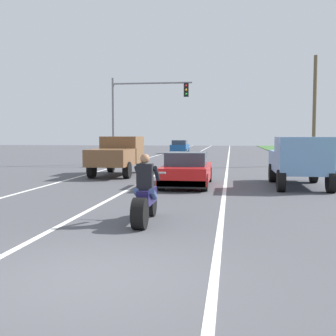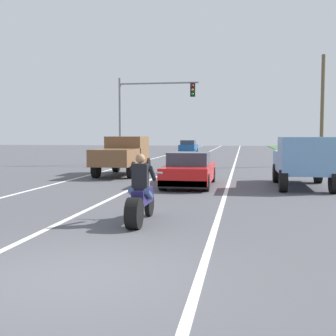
{
  "view_description": "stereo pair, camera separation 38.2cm",
  "coord_description": "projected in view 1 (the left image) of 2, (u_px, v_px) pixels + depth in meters",
  "views": [
    {
      "loc": [
        2.02,
        -5.82,
        2.04
      ],
      "look_at": [
        0.04,
        7.78,
        1.0
      ],
      "focal_mm": 46.27,
      "sensor_mm": 36.0,
      "label": 1
    },
    {
      "loc": [
        2.39,
        -5.76,
        2.04
      ],
      "look_at": [
        0.04,
        7.78,
        1.0
      ],
      "focal_mm": 46.27,
      "sensor_mm": 36.0,
      "label": 2
    }
  ],
  "objects": [
    {
      "name": "lane_stripe_centre_dashed",
      "position": [
        167.0,
        169.0,
        26.18
      ],
      "size": [
        0.14,
        120.0,
        0.01
      ],
      "primitive_type": "cube",
      "color": "white",
      "rests_on": "ground"
    },
    {
      "name": "traffic_light_mast_near",
      "position": [
        138.0,
        106.0,
        29.78
      ],
      "size": [
        5.59,
        0.34,
        6.0
      ],
      "color": "gray",
      "rests_on": "ground"
    },
    {
      "name": "pickup_truck_right_shoulder_light_blue",
      "position": [
        299.0,
        159.0,
        17.16
      ],
      "size": [
        2.02,
        4.8,
        1.98
      ],
      "color": "#6B93C6",
      "rests_on": "ground"
    },
    {
      "name": "distant_car_far_ahead",
      "position": [
        180.0,
        147.0,
        48.67
      ],
      "size": [
        1.8,
        4.0,
        1.5
      ],
      "color": "#194C8C",
      "rests_on": "ground"
    },
    {
      "name": "motorcycle_with_rider",
      "position": [
        145.0,
        198.0,
        9.95
      ],
      "size": [
        0.7,
        2.21,
        1.62
      ],
      "color": "black",
      "rests_on": "ground"
    },
    {
      "name": "sports_car_red",
      "position": [
        187.0,
        170.0,
        17.39
      ],
      "size": [
        1.84,
        4.3,
        1.37
      ],
      "color": "red",
      "rests_on": "ground"
    },
    {
      "name": "ground_plane",
      "position": [
        87.0,
        278.0,
        6.19
      ],
      "size": [
        160.0,
        160.0,
        0.0
      ],
      "primitive_type": "plane",
      "color": "#4C4C51"
    },
    {
      "name": "pickup_truck_left_lane_brown",
      "position": [
        118.0,
        154.0,
        22.09
      ],
      "size": [
        2.02,
        4.8,
        1.98
      ],
      "color": "brown",
      "rests_on": "ground"
    },
    {
      "name": "lane_stripe_right_solid",
      "position": [
        227.0,
        170.0,
        25.67
      ],
      "size": [
        0.14,
        120.0,
        0.01
      ],
      "primitive_type": "cube",
      "color": "white",
      "rests_on": "ground"
    },
    {
      "name": "utility_pole_roadside",
      "position": [
        314.0,
        111.0,
        28.84
      ],
      "size": [
        0.24,
        0.24,
        7.33
      ],
      "primitive_type": "cylinder",
      "color": "brown",
      "rests_on": "ground"
    },
    {
      "name": "lane_stripe_left_solid",
      "position": [
        109.0,
        168.0,
        26.7
      ],
      "size": [
        0.14,
        120.0,
        0.01
      ],
      "primitive_type": "cube",
      "color": "white",
      "rests_on": "ground"
    }
  ]
}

